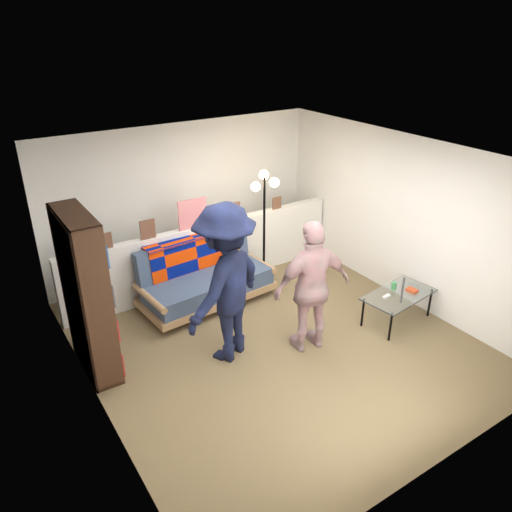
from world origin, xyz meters
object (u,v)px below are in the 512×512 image
at_px(person_right, 312,287).
at_px(bookshelf, 87,300).
at_px(floor_lamp, 264,206).
at_px(coffee_table, 399,295).
at_px(futon_sofa, 206,277).
at_px(person_left, 226,284).

bearing_deg(person_right, bookshelf, -14.17).
relative_size(floor_lamp, person_right, 1.04).
bearing_deg(coffee_table, floor_lamp, 113.97).
height_order(coffee_table, person_right, person_right).
distance_m(bookshelf, person_right, 2.63).
height_order(bookshelf, person_right, bookshelf).
bearing_deg(bookshelf, person_right, -24.00).
bearing_deg(person_right, floor_lamp, -95.69).
bearing_deg(bookshelf, coffee_table, -18.57).
relative_size(futon_sofa, person_right, 1.17).
relative_size(bookshelf, person_right, 1.15).
distance_m(futon_sofa, bookshelf, 2.01).
xyz_separation_m(bookshelf, floor_lamp, (2.89, 0.71, 0.35)).
height_order(person_left, person_right, person_left).
distance_m(bookshelf, coffee_table, 4.01).
distance_m(futon_sofa, person_right, 1.87).
distance_m(floor_lamp, person_right, 1.89).
bearing_deg(floor_lamp, person_right, -105.52).
bearing_deg(futon_sofa, person_left, -106.74).
relative_size(person_left, person_right, 1.16).
relative_size(coffee_table, person_right, 0.63).
xyz_separation_m(futon_sofa, person_left, (-0.39, -1.28, 0.60)).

